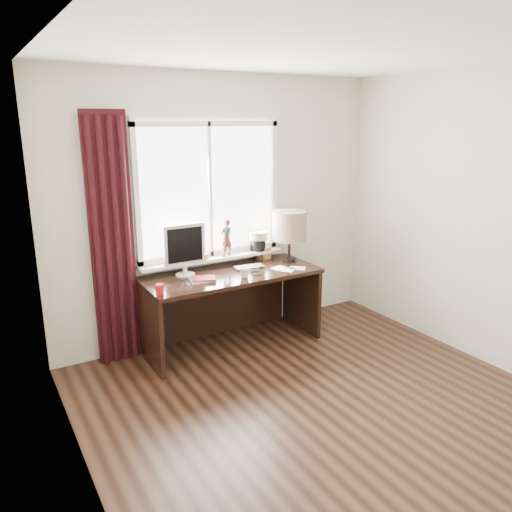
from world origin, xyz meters
TOP-DOWN VIEW (x-y plane):
  - floor at (0.00, 0.00)m, footprint 3.50×4.00m
  - ceiling at (0.00, 0.00)m, footprint 3.50×4.00m
  - wall_back at (0.00, 2.00)m, footprint 3.50×0.00m
  - wall_left at (-1.75, 0.00)m, footprint 0.00×4.00m
  - laptop at (0.13, 1.68)m, footprint 0.32×0.22m
  - mug at (-0.06, 1.45)m, footprint 0.14×0.14m
  - red_cup at (-0.90, 1.39)m, footprint 0.07×0.07m
  - window at (-0.14, 1.95)m, footprint 1.52×0.20m
  - curtain at (-1.13, 1.91)m, footprint 0.38×0.09m
  - desk at (-0.10, 1.73)m, footprint 1.70×0.70m
  - monitor at (-0.51, 1.78)m, footprint 0.40×0.18m
  - notebook_stack at (-0.44, 1.54)m, footprint 0.26×0.21m
  - brush_holder at (0.37, 1.88)m, footprint 0.09×0.09m
  - icon_frame at (0.44, 1.84)m, footprint 0.10×0.03m
  - table_lamp at (0.62, 1.71)m, footprint 0.35×0.35m
  - loose_papers at (0.45, 1.47)m, footprint 0.33×0.26m
  - desk_cables at (0.14, 1.65)m, footprint 0.28×0.45m

SIDE VIEW (x-z plane):
  - floor at x=0.00m, z-range 0.00..0.00m
  - desk at x=-0.10m, z-range 0.13..0.88m
  - loose_papers at x=0.45m, z-range 0.75..0.75m
  - desk_cables at x=0.14m, z-range 0.75..0.76m
  - laptop at x=0.13m, z-range 0.75..0.77m
  - notebook_stack at x=-0.44m, z-range 0.75..0.78m
  - red_cup at x=-0.90m, z-range 0.75..0.84m
  - mug at x=-0.06m, z-range 0.75..0.85m
  - brush_holder at x=0.37m, z-range 0.69..0.94m
  - icon_frame at x=0.44m, z-range 0.75..0.88m
  - monitor at x=-0.51m, z-range 0.78..1.27m
  - table_lamp at x=0.62m, z-range 0.85..1.37m
  - curtain at x=-1.13m, z-range -0.01..2.24m
  - wall_back at x=0.00m, z-range 0.00..2.60m
  - wall_left at x=-1.75m, z-range 0.00..2.60m
  - window at x=-0.14m, z-range 0.60..2.00m
  - ceiling at x=0.00m, z-range 2.60..2.60m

